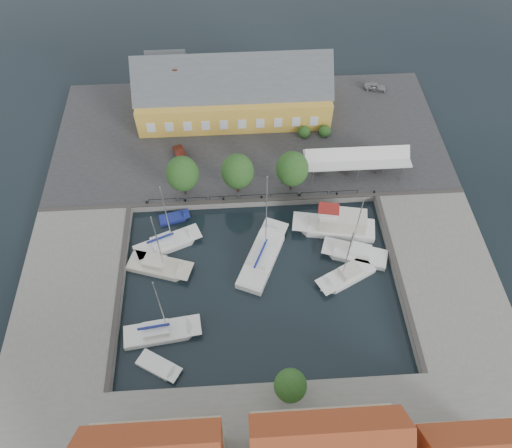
{
  "coord_description": "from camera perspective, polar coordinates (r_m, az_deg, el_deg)",
  "views": [
    {
      "loc": [
        -2.26,
        -31.73,
        51.28
      ],
      "look_at": [
        0.0,
        6.0,
        1.5
      ],
      "focal_mm": 35.0,
      "sensor_mm": 36.0,
      "label": 1
    }
  ],
  "objects": [
    {
      "name": "west_boat_d",
      "position": [
        57.21,
        -10.86,
        -12.11
      ],
      "size": [
        8.8,
        3.6,
        11.44
      ],
      "color": "white",
      "rests_on": "ground"
    },
    {
      "name": "car_silver",
      "position": [
        84.06,
        13.45,
        15.04
      ],
      "size": [
        3.74,
        2.27,
        1.19
      ],
      "primitive_type": "imported",
      "rotation": [
        0.0,
        0.0,
        1.31
      ],
      "color": "#93959A",
      "rests_on": "north_quay"
    },
    {
      "name": "trawler",
      "position": [
        63.83,
        9.26,
        -0.14
      ],
      "size": [
        10.81,
        4.95,
        5.0
      ],
      "color": "white",
      "rests_on": "ground"
    },
    {
      "name": "ground",
      "position": [
        60.35,
        0.34,
        -5.4
      ],
      "size": [
        140.0,
        140.0,
        0.0
      ],
      "primitive_type": "plane",
      "color": "black",
      "rests_on": "ground"
    },
    {
      "name": "quay_edge_fittings",
      "position": [
        62.11,
        0.09,
        -1.16
      ],
      "size": [
        56.0,
        24.72,
        0.4
      ],
      "color": "#383533",
      "rests_on": "north_quay"
    },
    {
      "name": "launch_sw",
      "position": [
        55.88,
        -11.08,
        -15.7
      ],
      "size": [
        5.11,
        4.09,
        0.98
      ],
      "color": "white",
      "rests_on": "ground"
    },
    {
      "name": "north_quay",
      "position": [
        74.7,
        -0.79,
        9.95
      ],
      "size": [
        56.0,
        26.0,
        1.0
      ],
      "primitive_type": "cube",
      "color": "#2D2D30",
      "rests_on": "ground"
    },
    {
      "name": "west_boat_b",
      "position": [
        61.51,
        -11.08,
        -4.8
      ],
      "size": [
        8.27,
        4.96,
        10.87
      ],
      "color": "beige",
      "rests_on": "ground"
    },
    {
      "name": "east_quay",
      "position": [
        63.65,
        20.74,
        -5.33
      ],
      "size": [
        12.0,
        24.0,
        1.0
      ],
      "primitive_type": "cube",
      "color": "slate",
      "rests_on": "ground"
    },
    {
      "name": "car_red",
      "position": [
        71.05,
        -8.62,
        7.75
      ],
      "size": [
        2.48,
        4.14,
        1.29
      ],
      "primitive_type": "imported",
      "rotation": [
        0.0,
        0.0,
        0.31
      ],
      "color": "#521B12",
      "rests_on": "north_quay"
    },
    {
      "name": "launch_nw",
      "position": [
        65.69,
        -9.36,
        0.61
      ],
      "size": [
        4.21,
        2.44,
        0.88
      ],
      "color": "navy",
      "rests_on": "ground"
    },
    {
      "name": "quay_trees",
      "position": [
        63.76,
        -2.13,
        6.05
      ],
      "size": [
        18.2,
        4.2,
        6.3
      ],
      "color": "black",
      "rests_on": "north_quay"
    },
    {
      "name": "west_boat_a",
      "position": [
        63.17,
        -10.23,
        -2.32
      ],
      "size": [
        8.69,
        5.37,
        11.29
      ],
      "color": "white",
      "rests_on": "ground"
    },
    {
      "name": "tent_canopy",
      "position": [
        68.32,
        11.46,
        7.35
      ],
      "size": [
        14.0,
        4.0,
        2.83
      ],
      "color": "silver",
      "rests_on": "north_quay"
    },
    {
      "name": "east_boat_a",
      "position": [
        62.56,
        11.38,
        -3.42
      ],
      "size": [
        8.3,
        5.08,
        11.34
      ],
      "color": "white",
      "rests_on": "ground"
    },
    {
      "name": "center_sailboat",
      "position": [
        60.97,
        0.73,
        -3.85
      ],
      "size": [
        7.17,
        10.91,
        14.4
      ],
      "color": "white",
      "rests_on": "ground"
    },
    {
      "name": "east_boat_b",
      "position": [
        60.65,
        10.31,
        -5.86
      ],
      "size": [
        7.6,
        5.45,
        10.22
      ],
      "color": "white",
      "rests_on": "ground"
    },
    {
      "name": "west_quay",
      "position": [
        62.07,
        -20.43,
        -7.42
      ],
      "size": [
        12.0,
        24.0,
        1.0
      ],
      "primitive_type": "cube",
      "color": "slate",
      "rests_on": "ground"
    },
    {
      "name": "warehouse",
      "position": [
        76.2,
        -3.06,
        14.77
      ],
      "size": [
        28.56,
        14.0,
        9.55
      ],
      "color": "gold",
      "rests_on": "north_quay"
    }
  ]
}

